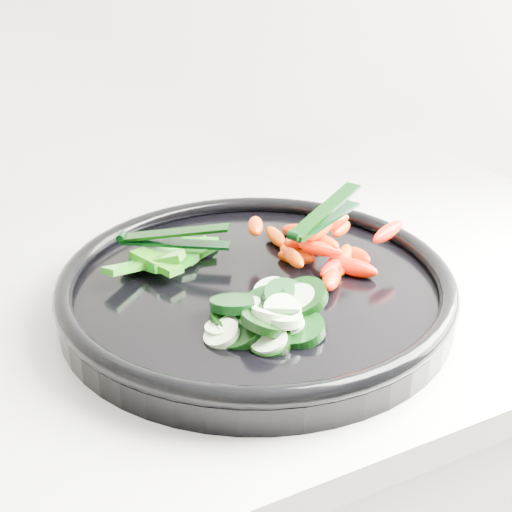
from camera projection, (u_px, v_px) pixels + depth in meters
name	position (u px, v px, depth m)	size (l,w,h in m)	color
veggie_tray	(256.00, 288.00, 0.68)	(0.42, 0.42, 0.04)	black
cucumber_pile	(264.00, 315.00, 0.61)	(0.13, 0.11, 0.04)	black
carrot_pile	(320.00, 246.00, 0.71)	(0.15, 0.15, 0.05)	#FF4B00
pepper_pile	(165.00, 259.00, 0.71)	(0.13, 0.10, 0.04)	#0A6B0A
tong_carrot	(324.00, 216.00, 0.69)	(0.11, 0.06, 0.02)	black
tong_pepper	(171.00, 238.00, 0.71)	(0.10, 0.07, 0.02)	black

